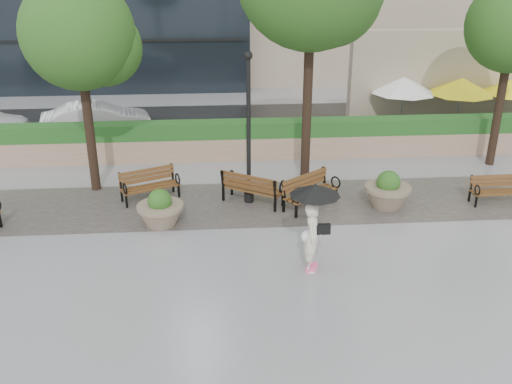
{
  "coord_description": "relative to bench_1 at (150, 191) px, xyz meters",
  "views": [
    {
      "loc": [
        -0.91,
        -12.17,
        6.86
      ],
      "look_at": [
        0.11,
        1.28,
        1.1
      ],
      "focal_mm": 40.0,
      "sensor_mm": 36.0,
      "label": 1
    }
  ],
  "objects": [
    {
      "name": "cafe_wall",
      "position": [
        12.36,
        6.48,
        1.73
      ],
      "size": [
        10.0,
        0.6,
        4.0
      ],
      "primitive_type": "cube",
      "color": "tan",
      "rests_on": "ground"
    },
    {
      "name": "bench_4",
      "position": [
        10.1,
        -1.04,
        -0.03
      ],
      "size": [
        1.55,
        0.65,
        0.82
      ],
      "rotation": [
        0.0,
        0.0,
        0.03
      ],
      "color": "brown",
      "rests_on": "ground"
    },
    {
      "name": "cobble_strip",
      "position": [
        2.86,
        -0.52,
        -0.26
      ],
      "size": [
        28.0,
        3.2,
        0.01
      ],
      "primitive_type": "cube",
      "color": "#383330",
      "rests_on": "ground"
    },
    {
      "name": "lamppost",
      "position": [
        2.9,
        -0.38,
        1.67
      ],
      "size": [
        0.28,
        0.28,
        4.38
      ],
      "color": "black",
      "rests_on": "ground"
    },
    {
      "name": "patio_umb_white",
      "position": [
        9.33,
        5.75,
        1.72
      ],
      "size": [
        2.5,
        2.5,
        2.3
      ],
      "color": "black",
      "rests_on": "ground"
    },
    {
      "name": "ground",
      "position": [
        2.86,
        -3.52,
        -0.27
      ],
      "size": [
        100.0,
        100.0,
        0.0
      ],
      "primitive_type": "plane",
      "color": "gray",
      "rests_on": "ground"
    },
    {
      "name": "bench_1",
      "position": [
        0.0,
        0.0,
        0.0
      ],
      "size": [
        1.8,
        1.3,
        0.9
      ],
      "rotation": [
        0.0,
        0.0,
        0.42
      ],
      "color": "brown",
      "rests_on": "ground"
    },
    {
      "name": "asphalt_street",
      "position": [
        2.86,
        7.48,
        -0.27
      ],
      "size": [
        40.0,
        7.0,
        0.0
      ],
      "primitive_type": "cube",
      "color": "black",
      "rests_on": "ground"
    },
    {
      "name": "cafe_hedge",
      "position": [
        11.86,
        4.28,
        0.18
      ],
      "size": [
        8.0,
        0.5,
        0.9
      ],
      "primitive_type": "cube",
      "color": "#184A1A",
      "rests_on": "ground"
    },
    {
      "name": "planter_right",
      "position": [
        6.84,
        -1.03,
        0.16
      ],
      "size": [
        1.31,
        1.31,
        1.1
      ],
      "color": "#7F6B56",
      "rests_on": "ground"
    },
    {
      "name": "bench_2",
      "position": [
        3.0,
        -0.5,
        0.02
      ],
      "size": [
        1.89,
        1.56,
        0.96
      ],
      "rotation": [
        0.0,
        0.0,
        2.58
      ],
      "color": "brown",
      "rests_on": "ground"
    },
    {
      "name": "tree_0",
      "position": [
        -1.61,
        1.0,
        4.31
      ],
      "size": [
        3.3,
        3.18,
        6.3
      ],
      "color": "black",
      "rests_on": "ground"
    },
    {
      "name": "pedestrian",
      "position": [
        4.11,
        -4.3,
        1.01
      ],
      "size": [
        1.14,
        1.14,
        2.1
      ],
      "rotation": [
        0.0,
        0.0,
        1.24
      ],
      "color": "#F1E8CA",
      "rests_on": "ground"
    },
    {
      "name": "car_right",
      "position": [
        -2.64,
        6.36,
        0.42
      ],
      "size": [
        4.4,
        2.33,
        1.38
      ],
      "primitive_type": "imported",
      "rotation": [
        0.0,
        0.0,
        1.79
      ],
      "color": "silver",
      "rests_on": "ground"
    },
    {
      "name": "hedge_wall",
      "position": [
        2.86,
        3.48,
        0.4
      ],
      "size": [
        24.0,
        0.8,
        1.35
      ],
      "color": "tan",
      "rests_on": "ground"
    },
    {
      "name": "planter_left",
      "position": [
        0.44,
        -1.75,
        0.14
      ],
      "size": [
        1.24,
        1.24,
        1.04
      ],
      "color": "#7F6B56",
      "rests_on": "ground"
    },
    {
      "name": "patio_umb_yellow_a",
      "position": [
        11.49,
        5.4,
        1.72
      ],
      "size": [
        2.5,
        2.5,
        2.3
      ],
      "color": "black",
      "rests_on": "ground"
    },
    {
      "name": "bench_3",
      "position": [
        4.64,
        -0.87,
        0.01
      ],
      "size": [
        1.81,
        1.61,
        0.94
      ],
      "rotation": [
        0.0,
        0.0,
        0.65
      ],
      "color": "brown",
      "rests_on": "ground"
    }
  ]
}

